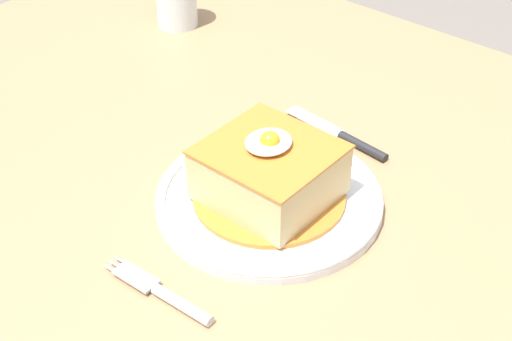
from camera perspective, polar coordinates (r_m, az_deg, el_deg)
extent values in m
cube|color=#A87F56|center=(0.96, -10.22, -1.31)|extent=(1.21, 1.07, 0.04)
cylinder|color=#A87F56|center=(1.74, -5.98, 3.39)|extent=(0.07, 0.07, 0.70)
cylinder|color=white|center=(0.89, 0.99, -2.29)|extent=(0.27, 0.27, 0.01)
torus|color=white|center=(0.89, 0.99, -1.93)|extent=(0.27, 0.27, 0.01)
cylinder|color=orange|center=(0.89, 0.99, -1.90)|extent=(0.18, 0.18, 0.01)
cube|color=#E5C684|center=(0.86, 1.01, -0.15)|extent=(0.13, 0.14, 0.06)
cube|color=orange|center=(0.85, 1.04, 1.60)|extent=(0.13, 0.14, 0.00)
ellipsoid|color=white|center=(0.84, 0.95, 2.17)|extent=(0.06, 0.05, 0.01)
sphere|color=yellow|center=(0.84, 1.05, 2.23)|extent=(0.02, 0.02, 0.02)
cylinder|color=silver|center=(0.77, -5.60, -10.06)|extent=(0.02, 0.08, 0.01)
cube|color=silver|center=(0.81, -9.04, -7.93)|extent=(0.02, 0.05, 0.00)
cylinder|color=silver|center=(0.82, -9.90, -6.85)|extent=(0.00, 0.03, 0.00)
cylinder|color=silver|center=(0.82, -10.29, -7.15)|extent=(0.00, 0.03, 0.00)
cylinder|color=silver|center=(0.82, -10.70, -7.46)|extent=(0.00, 0.03, 0.00)
cylinder|color=#262628|center=(0.99, 8.05, 1.82)|extent=(0.02, 0.08, 0.01)
cube|color=silver|center=(1.03, 4.47, 3.72)|extent=(0.03, 0.09, 0.00)
cylinder|color=#3F2314|center=(1.29, -5.99, 12.08)|extent=(0.06, 0.06, 0.06)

